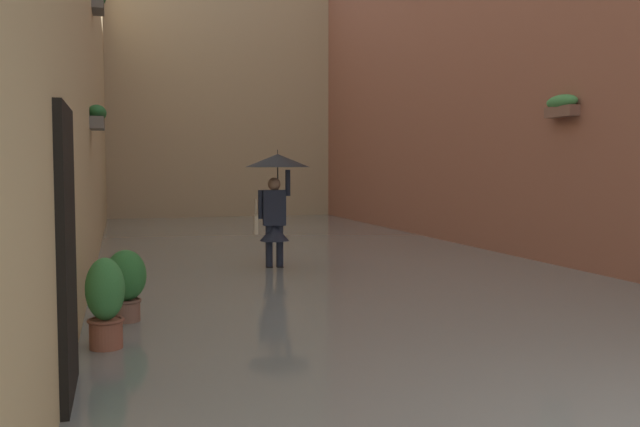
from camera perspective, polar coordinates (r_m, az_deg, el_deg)
name	(u,v)px	position (r m, az deg, el deg)	size (l,w,h in m)	color
ground_plane	(300,258)	(13.49, -1.66, -3.68)	(60.00, 60.00, 0.00)	gray
flood_water	(300,255)	(13.49, -1.66, -3.49)	(8.38, 26.97, 0.09)	slate
building_facade_right	(38,37)	(13.20, -22.38, 13.40)	(2.04, 24.97, 8.04)	tan
building_facade_far	(218,99)	(24.68, -8.49, 9.42)	(11.18, 1.80, 8.39)	tan
person_wading	(276,185)	(11.51, -3.67, 2.36)	(1.09, 1.09, 2.06)	black
potted_plant_far_right	(105,305)	(6.66, -17.40, -7.25)	(0.36, 0.36, 0.93)	brown
potted_plant_mid_right	(126,284)	(7.75, -15.83, -5.65)	(0.44, 0.44, 0.87)	brown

